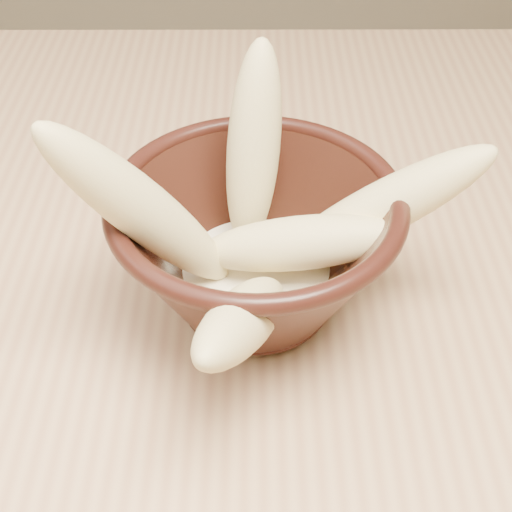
% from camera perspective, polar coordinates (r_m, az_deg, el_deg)
% --- Properties ---
extents(table, '(1.20, 0.80, 0.75)m').
position_cam_1_polar(table, '(0.56, 11.79, -8.05)').
color(table, tan).
rests_on(table, ground).
extents(bowl, '(0.18, 0.18, 0.10)m').
position_cam_1_polar(bowl, '(0.44, 0.00, 0.81)').
color(bowl, black).
rests_on(bowl, table).
extents(milk_puddle, '(0.10, 0.10, 0.01)m').
position_cam_1_polar(milk_puddle, '(0.45, -0.00, -1.44)').
color(milk_puddle, beige).
rests_on(milk_puddle, bowl).
extents(banana_upright, '(0.05, 0.08, 0.14)m').
position_cam_1_polar(banana_upright, '(0.44, -0.20, 8.60)').
color(banana_upright, '#CBB878').
rests_on(banana_upright, bowl).
extents(banana_left, '(0.12, 0.07, 0.15)m').
position_cam_1_polar(banana_left, '(0.40, -9.04, 3.61)').
color(banana_left, '#CBB878').
rests_on(banana_left, bowl).
extents(banana_right, '(0.14, 0.04, 0.11)m').
position_cam_1_polar(banana_right, '(0.43, 9.80, 3.63)').
color(banana_right, '#CBB878').
rests_on(banana_right, bowl).
extents(banana_across, '(0.13, 0.05, 0.06)m').
position_cam_1_polar(banana_across, '(0.42, 3.32, 1.03)').
color(banana_across, '#CBB878').
rests_on(banana_across, bowl).
extents(banana_front, '(0.07, 0.14, 0.09)m').
position_cam_1_polar(banana_front, '(0.38, -1.03, -5.07)').
color(banana_front, '#CBB878').
rests_on(banana_front, bowl).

